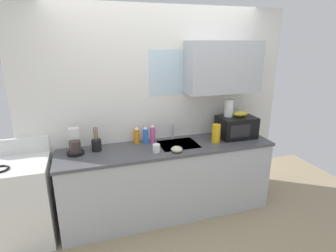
% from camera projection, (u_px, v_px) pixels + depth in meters
% --- Properties ---
extents(kitchen_wall_assembly, '(3.33, 0.42, 2.50)m').
position_uv_depth(kitchen_wall_assembly, '(171.00, 103.00, 3.41)').
color(kitchen_wall_assembly, white).
rests_on(kitchen_wall_assembly, ground).
extents(counter_unit, '(2.56, 0.63, 0.90)m').
position_uv_depth(counter_unit, '(168.00, 179.00, 3.35)').
color(counter_unit, '#B2B7BC').
rests_on(counter_unit, ground).
extents(sink_faucet, '(0.03, 0.03, 0.20)m').
position_uv_depth(sink_faucet, '(173.00, 131.00, 3.45)').
color(sink_faucet, '#B2B5BA').
rests_on(sink_faucet, counter_unit).
extents(stove_range, '(0.60, 0.60, 1.08)m').
position_uv_depth(stove_range, '(23.00, 202.00, 2.88)').
color(stove_range, white).
rests_on(stove_range, ground).
extents(microwave, '(0.46, 0.35, 0.27)m').
position_uv_depth(microwave, '(236.00, 127.00, 3.50)').
color(microwave, black).
rests_on(microwave, counter_unit).
extents(banana_bunch, '(0.20, 0.11, 0.07)m').
position_uv_depth(banana_bunch, '(241.00, 114.00, 3.46)').
color(banana_bunch, gold).
rests_on(banana_bunch, microwave).
extents(paper_towel_roll, '(0.11, 0.11, 0.22)m').
position_uv_depth(paper_towel_roll, '(229.00, 108.00, 3.44)').
color(paper_towel_roll, white).
rests_on(paper_towel_roll, microwave).
extents(coffee_maker, '(0.19, 0.21, 0.28)m').
position_uv_depth(coffee_maker, '(75.00, 144.00, 2.98)').
color(coffee_maker, black).
rests_on(coffee_maker, counter_unit).
extents(dish_soap_bottle_pink, '(0.06, 0.06, 0.23)m').
position_uv_depth(dish_soap_bottle_pink, '(153.00, 134.00, 3.31)').
color(dish_soap_bottle_pink, '#E55999').
rests_on(dish_soap_bottle_pink, counter_unit).
extents(dish_soap_bottle_blue, '(0.06, 0.06, 0.22)m').
position_uv_depth(dish_soap_bottle_blue, '(146.00, 135.00, 3.29)').
color(dish_soap_bottle_blue, blue).
rests_on(dish_soap_bottle_blue, counter_unit).
extents(dish_soap_bottle_orange, '(0.06, 0.06, 0.21)m').
position_uv_depth(dish_soap_bottle_orange, '(137.00, 135.00, 3.29)').
color(dish_soap_bottle_orange, orange).
rests_on(dish_soap_bottle_orange, counter_unit).
extents(cereal_canister, '(0.10, 0.10, 0.23)m').
position_uv_depth(cereal_canister, '(216.00, 133.00, 3.32)').
color(cereal_canister, gold).
rests_on(cereal_canister, counter_unit).
extents(mug_white, '(0.08, 0.08, 0.09)m').
position_uv_depth(mug_white, '(156.00, 148.00, 3.03)').
color(mug_white, white).
rests_on(mug_white, counter_unit).
extents(utensil_crock, '(0.11, 0.11, 0.28)m').
position_uv_depth(utensil_crock, '(97.00, 145.00, 3.07)').
color(utensil_crock, black).
rests_on(utensil_crock, counter_unit).
extents(small_bowl, '(0.13, 0.13, 0.06)m').
position_uv_depth(small_bowl, '(177.00, 149.00, 3.04)').
color(small_bowl, beige).
rests_on(small_bowl, counter_unit).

